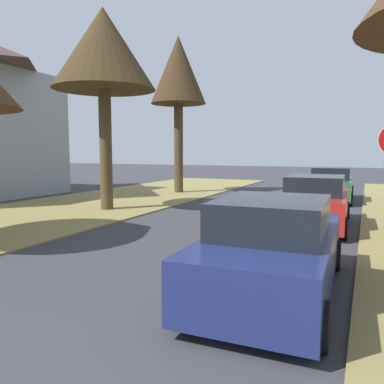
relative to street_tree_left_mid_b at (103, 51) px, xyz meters
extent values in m
cylinder|color=#4C3E24|center=(0.00, 0.00, -3.74)|extent=(0.48, 0.48, 4.60)
cone|color=#3D2E19|center=(0.00, 0.00, 0.09)|extent=(3.91, 3.91, 3.05)
cylinder|color=#4C3E24|center=(-0.11, -0.33, -0.85)|extent=(0.90, 0.47, 1.27)
cylinder|color=#4C3E24|center=(0.28, 0.36, -1.00)|extent=(0.98, 0.82, 1.03)
cylinder|color=#4C3E24|center=(-0.13, -0.35, -0.84)|extent=(0.95, 0.53, 1.32)
cylinder|color=#4D3A25|center=(-0.25, 6.82, -3.62)|extent=(0.49, 0.49, 4.84)
cone|color=#3E2B1A|center=(-0.25, 6.82, 0.60)|extent=(3.00, 3.00, 3.60)
cylinder|color=#4D3A25|center=(0.19, 6.84, -0.73)|extent=(0.26, 1.05, 1.10)
cylinder|color=#4D3A25|center=(-0.40, 7.32, -0.47)|extent=(1.23, 0.55, 1.58)
cylinder|color=#4D3A25|center=(-0.74, 6.97, -0.60)|extent=(0.57, 1.20, 1.35)
cube|color=navy|center=(7.94, -6.10, -5.50)|extent=(1.93, 4.44, 0.85)
cube|color=black|center=(7.95, -6.32, -4.79)|extent=(1.65, 2.06, 0.56)
cylinder|color=black|center=(7.03, -4.47, -5.79)|extent=(0.22, 0.60, 0.60)
cylinder|color=black|center=(8.77, -4.42, -5.79)|extent=(0.22, 0.60, 0.60)
cylinder|color=black|center=(7.12, -7.77, -5.79)|extent=(0.22, 0.60, 0.60)
cylinder|color=black|center=(8.85, -7.72, -5.79)|extent=(0.22, 0.60, 0.60)
cube|color=red|center=(7.86, 0.06, -5.50)|extent=(1.93, 4.44, 0.85)
cube|color=black|center=(7.86, -0.16, -4.79)|extent=(1.65, 2.06, 0.56)
cylinder|color=black|center=(6.95, 1.68, -5.79)|extent=(0.22, 0.60, 0.60)
cylinder|color=black|center=(8.69, 1.73, -5.79)|extent=(0.22, 0.60, 0.60)
cylinder|color=black|center=(7.03, -1.62, -5.79)|extent=(0.22, 0.60, 0.60)
cylinder|color=black|center=(8.77, -1.57, -5.79)|extent=(0.22, 0.60, 0.60)
cube|color=#28663D|center=(7.75, 6.87, -5.50)|extent=(1.93, 4.44, 0.85)
cube|color=black|center=(7.76, 6.65, -4.79)|extent=(1.65, 2.06, 0.56)
cylinder|color=black|center=(6.84, 8.50, -5.79)|extent=(0.22, 0.60, 0.60)
cylinder|color=black|center=(8.58, 8.54, -5.79)|extent=(0.22, 0.60, 0.60)
cylinder|color=black|center=(6.92, 5.20, -5.79)|extent=(0.22, 0.60, 0.60)
cylinder|color=black|center=(8.66, 5.24, -5.79)|extent=(0.22, 0.60, 0.60)
camera|label=1|loc=(9.27, -12.21, -3.78)|focal=35.88mm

